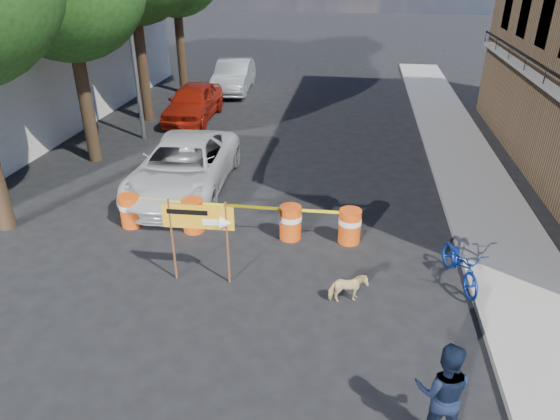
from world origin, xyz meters
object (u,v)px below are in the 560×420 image
(barrel_mid_left, at_px, (193,215))
(dog, at_px, (348,288))
(sedan_silver, at_px, (234,76))
(suv_white, at_px, (184,167))
(sedan_red, at_px, (193,102))
(barrel_far_left, at_px, (131,210))
(bicycle, at_px, (464,246))
(pedestrian, at_px, (443,392))
(barrel_far_right, at_px, (350,225))
(barrel_mid_right, at_px, (290,222))
(detour_sign, at_px, (208,224))

(barrel_mid_left, relative_size, dog, 1.14)
(dog, bearing_deg, sedan_silver, 1.26)
(sedan_silver, bearing_deg, suv_white, -87.42)
(barrel_mid_left, bearing_deg, sedan_red, 107.24)
(suv_white, xyz_separation_m, sedan_silver, (-1.43, 12.68, 0.02))
(barrel_far_left, height_order, bicycle, bicycle)
(suv_white, bearing_deg, barrel_far_left, -108.84)
(pedestrian, bearing_deg, dog, -55.42)
(bicycle, bearing_deg, suv_white, 139.48)
(barrel_far_right, distance_m, sedan_silver, 16.46)
(barrel_mid_right, distance_m, pedestrian, 6.32)
(barrel_far_right, bearing_deg, sedan_silver, 113.50)
(barrel_far_left, bearing_deg, barrel_mid_left, -0.88)
(barrel_far_left, relative_size, pedestrian, 0.52)
(detour_sign, relative_size, suv_white, 0.35)
(barrel_far_right, bearing_deg, sedan_red, 126.18)
(barrel_mid_right, xyz_separation_m, barrel_far_right, (1.51, 0.04, 0.00))
(dog, bearing_deg, barrel_far_left, 47.68)
(dog, bearing_deg, barrel_mid_left, 39.82)
(detour_sign, height_order, bicycle, detour_sign)
(barrel_mid_left, distance_m, barrel_mid_right, 2.59)
(barrel_mid_right, height_order, suv_white, suv_white)
(pedestrian, bearing_deg, detour_sign, -27.60)
(dog, distance_m, sedan_red, 14.21)
(sedan_silver, bearing_deg, barrel_mid_left, -84.60)
(sedan_red, bearing_deg, pedestrian, -61.42)
(barrel_mid_left, xyz_separation_m, sedan_silver, (-2.47, 15.13, 0.34))
(barrel_mid_left, distance_m, pedestrian, 7.87)
(barrel_mid_left, distance_m, sedan_silver, 15.34)
(pedestrian, relative_size, bicycle, 0.93)
(dog, xyz_separation_m, sedan_silver, (-6.60, 17.60, 0.48))
(detour_sign, xyz_separation_m, pedestrian, (4.47, -3.38, -0.61))
(sedan_red, bearing_deg, sedan_silver, 83.21)
(barrel_mid_left, height_order, suv_white, suv_white)
(sedan_silver, bearing_deg, barrel_far_right, -70.36)
(barrel_mid_left, relative_size, pedestrian, 0.52)
(sedan_red, bearing_deg, barrel_far_right, -54.53)
(barrel_far_right, xyz_separation_m, detour_sign, (-3.00, -2.21, 1.00))
(barrel_far_right, distance_m, pedestrian, 5.80)
(bicycle, height_order, dog, bicycle)
(bicycle, bearing_deg, barrel_far_right, 136.38)
(detour_sign, xyz_separation_m, dog, (3.03, -0.30, -1.14))
(barrel_far_left, xyz_separation_m, barrel_mid_left, (1.75, -0.03, 0.00))
(detour_sign, relative_size, dog, 2.54)
(barrel_far_right, bearing_deg, barrel_mid_left, -179.42)
(bicycle, distance_m, dog, 2.74)
(barrel_mid_left, distance_m, bicycle, 6.72)
(sedan_red, xyz_separation_m, sedan_silver, (0.57, 5.34, 0.03))
(barrel_far_right, height_order, sedan_red, sedan_red)
(detour_sign, relative_size, sedan_red, 0.43)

